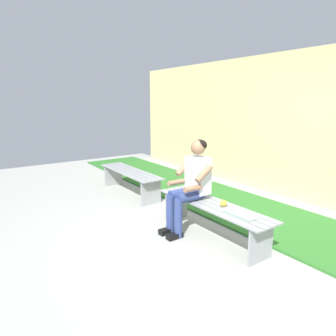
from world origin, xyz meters
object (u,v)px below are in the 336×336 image
(bench_near, at_px, (212,211))
(apple, at_px, (223,203))
(person_seated, at_px, (191,182))
(bench_far, at_px, (130,176))
(book_open, at_px, (240,214))

(bench_near, bearing_deg, apple, -165.35)
(bench_near, relative_size, person_seated, 1.43)
(bench_near, xyz_separation_m, bench_far, (2.28, 0.00, -0.00))
(bench_near, xyz_separation_m, book_open, (-0.48, 0.00, 0.12))
(bench_far, bearing_deg, book_open, 179.92)
(bench_near, distance_m, person_seated, 0.48)
(book_open, bearing_deg, apple, -8.06)
(bench_near, distance_m, bench_far, 2.28)
(bench_far, relative_size, person_seated, 1.39)
(bench_far, height_order, apple, apple)
(person_seated, bearing_deg, apple, -163.55)
(person_seated, bearing_deg, bench_far, -2.96)
(bench_near, relative_size, book_open, 4.40)
(apple, relative_size, book_open, 0.21)
(apple, distance_m, book_open, 0.32)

